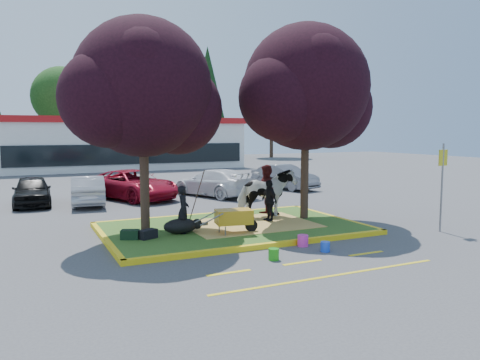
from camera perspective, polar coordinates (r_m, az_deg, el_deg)
name	(u,v)px	position (r m, az deg, el deg)	size (l,w,h in m)	color
ground	(233,230)	(15.47, -0.89, -6.14)	(90.00, 90.00, 0.00)	#424244
median_island	(233,228)	(15.45, -0.89, -5.87)	(8.00, 5.00, 0.15)	#30571B
curb_near	(271,245)	(13.20, 3.78, -7.94)	(8.30, 0.16, 0.15)	yellow
curb_far	(205,215)	(17.79, -4.33, -4.31)	(8.30, 0.16, 0.15)	yellow
curb_left	(106,240)	(14.30, -16.07, -7.08)	(0.16, 5.30, 0.15)	yellow
curb_right	(334,218)	(17.50, 11.42, -4.59)	(0.16, 5.30, 0.15)	yellow
straw_bedding	(249,224)	(15.69, 1.12, -5.39)	(4.20, 3.00, 0.01)	tan
tree_purple_left	(143,94)	(14.61, -11.69, 10.22)	(5.06, 4.20, 6.51)	black
tree_purple_right	(307,93)	(16.74, 8.13, 10.42)	(5.30, 4.40, 6.82)	black
fire_lane_stripe_a	(229,273)	(10.96, -1.36, -11.24)	(1.10, 0.12, 0.01)	yellow
fire_lane_stripe_b	(303,262)	(11.88, 7.63, -9.93)	(1.10, 0.12, 0.01)	yellow
fire_lane_stripe_c	(366,253)	(13.04, 15.12, -8.64)	(1.10, 0.12, 0.01)	yellow
fire_lane_long	(332,276)	(10.93, 11.11, -11.40)	(6.00, 0.10, 0.01)	yellow
retail_building	(123,142)	(42.58, -14.13, 4.46)	(20.40, 8.40, 4.40)	silver
treeline	(95,88)	(52.12, -17.22, 10.65)	(46.58, 7.80, 14.63)	black
cow	(266,193)	(16.79, 3.22, -1.65)	(0.94, 2.06, 1.74)	white
calf	(181,226)	(14.37, -7.26, -5.58)	(1.06, 0.60, 0.46)	black
handler	(183,209)	(14.36, -6.92, -3.58)	(0.53, 0.35, 1.45)	black
visitor_a	(267,190)	(17.16, 3.25, -1.26)	(0.91, 0.71, 1.88)	#471415
visitor_b	(269,201)	(16.13, 3.57, -2.52)	(0.84, 0.35, 1.43)	black
wheelbarrow	(234,217)	(14.20, -0.71, -4.53)	(1.95, 0.82, 0.74)	black
gear_bag_dark	(148,234)	(13.86, -11.16, -6.49)	(0.52, 0.28, 0.26)	black
gear_bag_green	(130,234)	(13.91, -13.26, -6.48)	(0.51, 0.31, 0.27)	black
sign_post	(442,177)	(16.33, 23.43, 0.38)	(0.40, 0.07, 2.86)	slate
bucket_green	(274,254)	(12.00, 4.13, -9.02)	(0.27, 0.27, 0.29)	#209216
bucket_pink	(303,241)	(13.46, 7.67, -7.33)	(0.30, 0.30, 0.33)	#F837B3
bucket_blue	(325,247)	(12.97, 10.35, -8.00)	(0.25, 0.25, 0.27)	blue
car_black	(32,191)	(22.41, -24.03, -1.20)	(1.53, 3.80, 1.30)	black
car_silver	(88,190)	(21.77, -18.05, -1.20)	(1.35, 3.88, 1.28)	#9D9FA5
car_red	(133,185)	(22.93, -12.91, -0.55)	(2.33, 5.05, 1.40)	maroon
car_white	(214,183)	(23.47, -3.22, -0.31)	(1.90, 4.68, 1.36)	white
car_grey	(285,177)	(26.43, 5.45, 0.38)	(1.43, 4.11, 1.36)	slate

